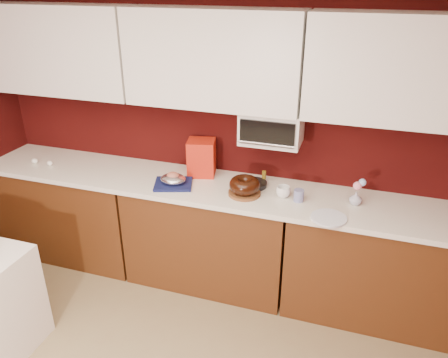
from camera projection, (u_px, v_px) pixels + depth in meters
wall_back at (221, 131)px, 3.56m from camera, size 4.00×0.02×2.50m
base_cabinet_left at (73, 211)px, 4.02m from camera, size 1.31×0.58×0.86m
base_cabinet_center at (209, 235)px, 3.65m from camera, size 1.31×0.58×0.86m
base_cabinet_right at (376, 265)px, 3.27m from camera, size 1.31×0.58×0.86m
countertop at (209, 187)px, 3.45m from camera, size 4.00×0.62×0.04m
upper_cabinet_left at (58, 50)px, 3.54m from camera, size 1.31×0.33×0.70m
upper_cabinet_center at (213, 59)px, 3.16m from camera, size 1.31×0.33×0.70m
upper_cabinet_right at (410, 71)px, 2.79m from camera, size 1.31×0.33×0.70m
toaster_oven at (272, 127)px, 3.26m from camera, size 0.45×0.30×0.25m
toaster_oven_door at (267, 134)px, 3.12m from camera, size 0.40×0.02×0.18m
toaster_oven_handle at (266, 144)px, 3.14m from camera, size 0.42×0.02×0.02m
cake_base at (244, 193)px, 3.29m from camera, size 0.26×0.26×0.02m
bundt_cake at (245, 185)px, 3.26m from camera, size 0.30×0.30×0.09m
navy_towel at (173, 184)px, 3.43m from camera, size 0.35×0.33×0.02m
foil_ham_nest at (173, 179)px, 3.42m from camera, size 0.20×0.17×0.07m
roasted_ham at (173, 176)px, 3.40m from camera, size 0.10×0.09×0.07m
pandoro_box at (201, 158)px, 3.57m from camera, size 0.26×0.24×0.30m
dark_pan at (254, 184)px, 3.42m from camera, size 0.27×0.27×0.04m
coffee_mug at (283, 191)px, 3.24m from camera, size 0.13×0.13×0.10m
blue_jar at (299, 196)px, 3.18m from camera, size 0.09×0.09×0.09m
flower_vase at (356, 197)px, 3.14m from camera, size 0.08×0.08×0.11m
flower_pink at (357, 186)px, 3.10m from camera, size 0.06×0.06×0.06m
flower_blue at (362, 182)px, 3.09m from camera, size 0.05×0.05×0.05m
china_plate at (329, 218)px, 2.97m from camera, size 0.31×0.31×0.01m
amber_bottle at (264, 177)px, 3.47m from camera, size 0.04×0.04×0.09m
egg_left at (50, 163)px, 3.79m from camera, size 0.07×0.06×0.04m
egg_right at (35, 161)px, 3.82m from camera, size 0.07×0.07×0.05m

